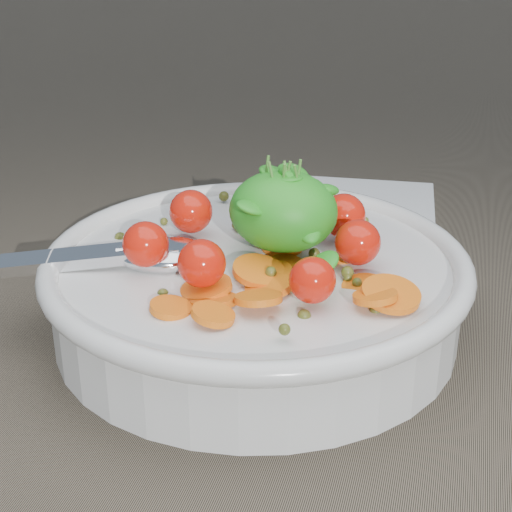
# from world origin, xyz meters

# --- Properties ---
(ground) EXTENTS (6.00, 6.00, 0.00)m
(ground) POSITION_xyz_m (0.00, 0.00, 0.00)
(ground) COLOR #675B49
(ground) RESTS_ON ground
(bowl) EXTENTS (0.34, 0.31, 0.13)m
(bowl) POSITION_xyz_m (-0.02, -0.02, 0.04)
(bowl) COLOR silver
(bowl) RESTS_ON ground
(napkin) EXTENTS (0.16, 0.14, 0.01)m
(napkin) POSITION_xyz_m (0.02, 0.27, 0.00)
(napkin) COLOR white
(napkin) RESTS_ON ground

